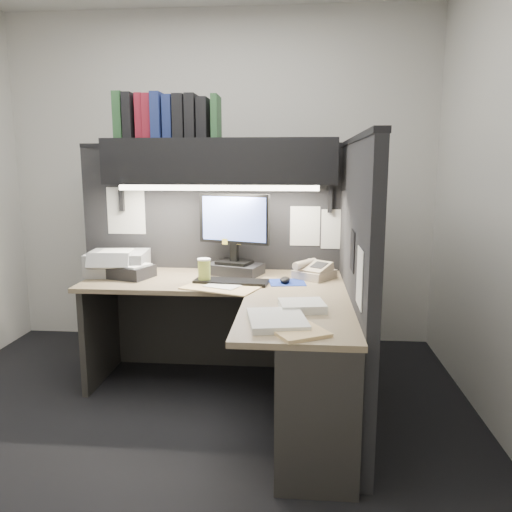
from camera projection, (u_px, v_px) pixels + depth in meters
The scene contains 22 objects.
floor at pixel (183, 422), 2.91m from camera, with size 3.50×3.50×0.00m, color black.
wall_back at pixel (220, 181), 4.14m from camera, with size 3.50×0.04×2.70m, color silver.
wall_front at pixel (25, 218), 1.19m from camera, with size 3.50×0.04×2.70m, color silver.
partition_back at pixel (213, 258), 3.67m from camera, with size 1.90×0.06×1.60m, color black.
partition_right at pixel (355, 285), 2.86m from camera, with size 0.06×1.50×1.60m, color black.
desk at pixel (256, 352), 2.79m from camera, with size 1.70×1.53×0.73m.
overhead_shelf at pixel (221, 162), 3.36m from camera, with size 1.55×0.34×0.30m, color black.
task_light_tube at pixel (218, 188), 3.26m from camera, with size 0.04×0.04×1.32m, color white.
monitor at pixel (234, 243), 3.42m from camera, with size 0.50×0.33×0.56m.
keyboard at pixel (231, 282), 3.19m from camera, with size 0.47×0.16×0.02m, color black.
mousepad at pixel (287, 282), 3.21m from camera, with size 0.23×0.21×0.00m, color navy.
mouse at pixel (285, 280), 3.19m from camera, with size 0.06×0.10×0.04m, color black.
telephone at pixel (314, 272), 3.33m from camera, with size 0.22×0.23×0.09m, color tan.
coffee_cup at pixel (204, 272), 3.19m from camera, with size 0.08×0.08×0.15m, color #AAB749.
printer at pixel (118, 263), 3.46m from camera, with size 0.39×0.33×0.16m, color #9C9EA2.
notebook_stack at pixel (131, 272), 3.35m from camera, with size 0.27×0.22×0.08m, color black.
open_folder at pixel (222, 287), 3.08m from camera, with size 0.45×0.30×0.01m, color #DFBB7D.
paper_stack_a at pixel (302, 306), 2.60m from camera, with size 0.23×0.19×0.04m, color white.
paper_stack_b at pixel (277, 320), 2.38m from camera, with size 0.27×0.33×0.03m, color white.
manila_stack at pixel (295, 329), 2.27m from camera, with size 0.22×0.28×0.02m, color #DFBB7D.
binder_row at pixel (166, 117), 3.34m from camera, with size 0.70×0.26×0.31m.
pinned_papers at pixel (263, 231), 3.23m from camera, with size 1.76×1.31×0.51m.
Camera 1 is at (0.65, -2.64, 1.47)m, focal length 35.00 mm.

